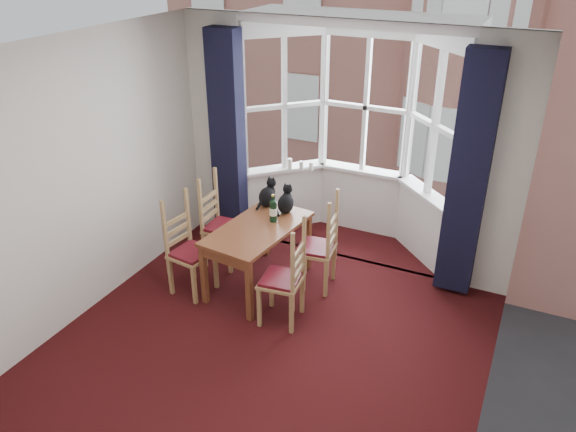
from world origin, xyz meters
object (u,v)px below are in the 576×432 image
Objects in this scene: chair_left_near at (185,252)px; chair_right_near at (290,282)px; cat_right at (286,202)px; chair_right_far at (324,250)px; candle_short at (301,165)px; chair_left_far at (217,226)px; dining_table at (258,235)px; cat_left at (268,195)px; candle_extra at (311,167)px; wine_bottle at (273,210)px; candle_tall at (290,164)px.

chair_right_near is (1.28, -0.05, 0.00)m from chair_left_near.
chair_left_near is 1.25m from cat_right.
candle_short is at bearing 124.62° from chair_right_far.
cat_right is (-0.55, 0.20, 0.39)m from chair_right_far.
chair_left_near is 1.00× the size of chair_right_near.
dining_table is at bearing -19.13° from chair_left_far.
cat_left is at bearing -92.33° from candle_short.
chair_left_far is 0.92m from cat_right.
candle_short is (0.04, 0.87, 0.06)m from cat_left.
cat_left is 3.09× the size of candle_extra.
cat_left reaches higher than candle_extra.
cat_right is 1.05× the size of wine_bottle.
candle_short is 0.99× the size of candle_extra.
chair_right_near is 6.79× the size of candle_tall.
dining_table is 1.47× the size of chair_left_far.
cat_right is at bearing -67.37° from candle_tall.
cat_right is 2.99× the size of candle_short.
candle_extra is at bearing 119.58° from chair_right_far.
cat_left is 0.91m from candle_extra.
chair_left_far is at bearing -116.39° from candle_short.
chair_right_near is 1.11m from cat_right.
chair_left_far is at bearing -164.50° from cat_right.
candle_short and candle_extra have the same top height.
wine_bottle is (0.77, 0.61, 0.40)m from chair_left_near.
cat_left is at bearing 27.92° from chair_left_far.
wine_bottle is (0.24, -0.33, 0.01)m from cat_left.
dining_table is 0.78m from chair_right_near.
dining_table is at bearing -90.72° from candle_extra.
dining_table is 1.47× the size of chair_left_near.
cat_left is at bearing 60.17° from chair_left_near.
wine_bottle is 1.23m from candle_extra.
chair_right_far is 2.62× the size of cat_left.
chair_right_near is 2.73× the size of cat_right.
chair_left_near is 1.28m from chair_right_near.
chair_right_near and chair_right_far have the same top height.
chair_left_near and chair_right_far have the same top height.
candle_extra is (0.16, 0.89, 0.06)m from cat_left.
candle_extra reaches higher than chair_right_near.
candle_tall is at bearing -169.72° from candle_extra.
candle_tall is (-0.38, 0.90, 0.08)m from cat_right.
chair_left_near is at bearing -110.95° from candle_extra.
chair_left_near and chair_right_near have the same top height.
chair_left_near is 1.15m from cat_left.
cat_left reaches higher than chair_left_near.
cat_right is at bearing 47.48° from chair_left_near.
chair_left_near is 1.51m from chair_right_far.
cat_right is (0.26, -0.06, -0.01)m from cat_left.
chair_left_near is 2.62× the size of cat_left.
cat_right is 2.49× the size of candle_tall.
cat_right is 0.96m from candle_extra.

